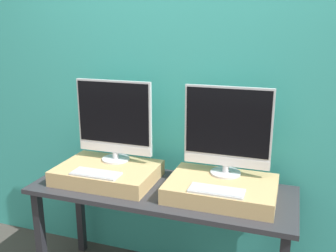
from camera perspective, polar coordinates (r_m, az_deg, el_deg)
The scene contains 8 objects.
wall_back at distance 2.52m, azimuth 1.79°, elevation 5.52°, with size 8.00×0.04×2.60m.
workbench at distance 2.39m, azimuth -0.99°, elevation -11.34°, with size 1.63×0.60×0.74m.
wooden_riser_left at distance 2.48m, azimuth -9.16°, elevation -7.07°, with size 0.63×0.45×0.10m.
monitor_left at distance 2.48m, azimuth -8.21°, elevation 0.92°, with size 0.52×0.19×0.54m.
keyboard_left at distance 2.34m, azimuth -10.95°, elevation -7.11°, with size 0.30×0.12×0.01m.
wooden_riser_right at distance 2.25m, azimuth 8.14°, elevation -9.44°, with size 0.63×0.45×0.10m.
monitor_right at distance 2.25m, azimuth 9.03°, elevation -0.62°, with size 0.52×0.19×0.54m.
keyboard_right at distance 2.09m, azimuth 7.40°, elevation -9.73°, with size 0.30×0.12×0.01m.
Camera 1 is at (0.73, -1.71, 1.73)m, focal length 40.00 mm.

